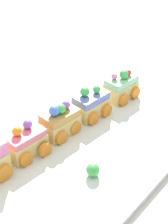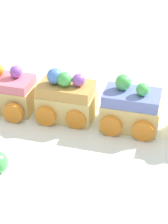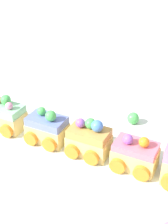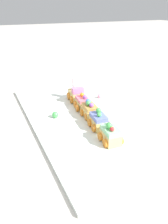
{
  "view_description": "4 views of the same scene",
  "coord_description": "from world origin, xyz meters",
  "px_view_note": "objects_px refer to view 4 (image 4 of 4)",
  "views": [
    {
      "loc": [
        0.42,
        0.39,
        0.49
      ],
      "look_at": [
        -0.05,
        0.01,
        0.06
      ],
      "focal_mm": 60.0,
      "sensor_mm": 36.0,
      "label": 1
    },
    {
      "loc": [
        -0.11,
        0.41,
        0.3
      ],
      "look_at": [
        -0.04,
        -0.0,
        0.04
      ],
      "focal_mm": 60.0,
      "sensor_mm": 36.0,
      "label": 2
    },
    {
      "loc": [
        0.14,
        -0.46,
        0.38
      ],
      "look_at": [
        -0.04,
        0.01,
        0.08
      ],
      "focal_mm": 50.0,
      "sensor_mm": 36.0,
      "label": 3
    },
    {
      "loc": [
        -0.71,
        0.33,
        0.42
      ],
      "look_at": [
        -0.03,
        0.01,
        0.05
      ],
      "focal_mm": 35.0,
      "sensor_mm": 36.0,
      "label": 4
    }
  ],
  "objects_px": {
    "cake_car_caramel": "(90,111)",
    "cake_car_strawberry": "(83,103)",
    "cake_train_locomotive": "(76,94)",
    "gumball_pink": "(100,96)",
    "cake_car_mint": "(110,135)",
    "gumball_green": "(55,115)",
    "cake_car_blueberry": "(99,121)"
  },
  "relations": [
    {
      "from": "cake_car_caramel",
      "to": "cake_car_strawberry",
      "type": "bearing_deg",
      "value": -0.32
    },
    {
      "from": "cake_train_locomotive",
      "to": "gumball_pink",
      "type": "xyz_separation_m",
      "value": [
        -0.03,
        -0.11,
        -0.02
      ]
    },
    {
      "from": "cake_car_mint",
      "to": "gumball_green",
      "type": "xyz_separation_m",
      "value": [
        0.24,
        0.11,
        -0.01
      ]
    },
    {
      "from": "cake_train_locomotive",
      "to": "cake_car_blueberry",
      "type": "height_order",
      "value": "cake_train_locomotive"
    },
    {
      "from": "gumball_green",
      "to": "cake_car_mint",
      "type": "bearing_deg",
      "value": -155.92
    },
    {
      "from": "cake_car_mint",
      "to": "cake_car_blueberry",
      "type": "bearing_deg",
      "value": -0.16
    },
    {
      "from": "cake_train_locomotive",
      "to": "cake_car_mint",
      "type": "height_order",
      "value": "cake_train_locomotive"
    },
    {
      "from": "cake_car_strawberry",
      "to": "gumball_green",
      "type": "bearing_deg",
      "value": 109.47
    },
    {
      "from": "cake_car_caramel",
      "to": "cake_car_mint",
      "type": "distance_m",
      "value": 0.19
    },
    {
      "from": "cake_train_locomotive",
      "to": "cake_car_strawberry",
      "type": "xyz_separation_m",
      "value": [
        -0.1,
        0.01,
        -0.0
      ]
    },
    {
      "from": "cake_car_strawberry",
      "to": "cake_car_mint",
      "type": "distance_m",
      "value": 0.28
    },
    {
      "from": "cake_car_blueberry",
      "to": "cake_car_mint",
      "type": "distance_m",
      "value": 0.1
    },
    {
      "from": "gumball_green",
      "to": "gumball_pink",
      "type": "bearing_deg",
      "value": -67.97
    },
    {
      "from": "gumball_pink",
      "to": "cake_car_caramel",
      "type": "bearing_deg",
      "value": 140.12
    },
    {
      "from": "cake_car_caramel",
      "to": "cake_car_mint",
      "type": "bearing_deg",
      "value": -179.97
    },
    {
      "from": "cake_car_blueberry",
      "to": "gumball_green",
      "type": "distance_m",
      "value": 0.19
    },
    {
      "from": "cake_car_caramel",
      "to": "cake_train_locomotive",
      "type": "bearing_deg",
      "value": -0.09
    },
    {
      "from": "cake_car_mint",
      "to": "cake_train_locomotive",
      "type": "bearing_deg",
      "value": -0.03
    },
    {
      "from": "cake_car_caramel",
      "to": "cake_car_mint",
      "type": "relative_size",
      "value": 1.0
    },
    {
      "from": "cake_car_caramel",
      "to": "cake_car_blueberry",
      "type": "height_order",
      "value": "same"
    },
    {
      "from": "cake_car_strawberry",
      "to": "gumball_green",
      "type": "height_order",
      "value": "cake_car_strawberry"
    },
    {
      "from": "cake_train_locomotive",
      "to": "gumball_pink",
      "type": "height_order",
      "value": "cake_train_locomotive"
    },
    {
      "from": "cake_car_mint",
      "to": "gumball_pink",
      "type": "distance_m",
      "value": 0.38
    },
    {
      "from": "cake_train_locomotive",
      "to": "cake_car_strawberry",
      "type": "distance_m",
      "value": 0.1
    },
    {
      "from": "gumball_pink",
      "to": "gumball_green",
      "type": "distance_m",
      "value": 0.28
    },
    {
      "from": "cake_car_strawberry",
      "to": "cake_car_blueberry",
      "type": "bearing_deg",
      "value": 179.97
    },
    {
      "from": "cake_car_caramel",
      "to": "cake_car_blueberry",
      "type": "distance_m",
      "value": 0.09
    },
    {
      "from": "cake_car_caramel",
      "to": "cake_car_mint",
      "type": "height_order",
      "value": "same"
    },
    {
      "from": "cake_car_strawberry",
      "to": "gumball_pink",
      "type": "bearing_deg",
      "value": -54.19
    },
    {
      "from": "gumball_pink",
      "to": "cake_car_strawberry",
      "type": "bearing_deg",
      "value": 120.13
    },
    {
      "from": "cake_car_blueberry",
      "to": "cake_car_caramel",
      "type": "bearing_deg",
      "value": 0.26
    },
    {
      "from": "cake_car_strawberry",
      "to": "cake_car_caramel",
      "type": "xyz_separation_m",
      "value": [
        -0.09,
        0.01,
        0.0
      ]
    }
  ]
}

